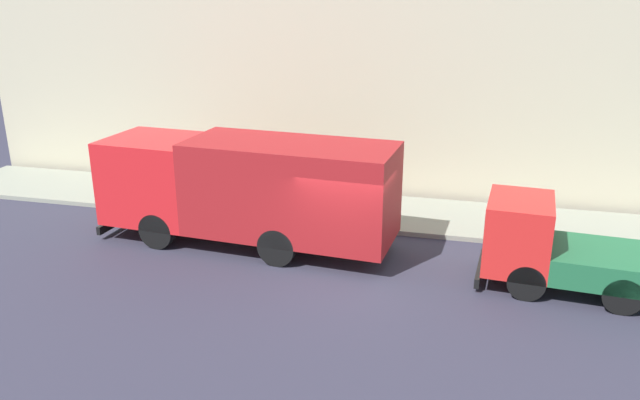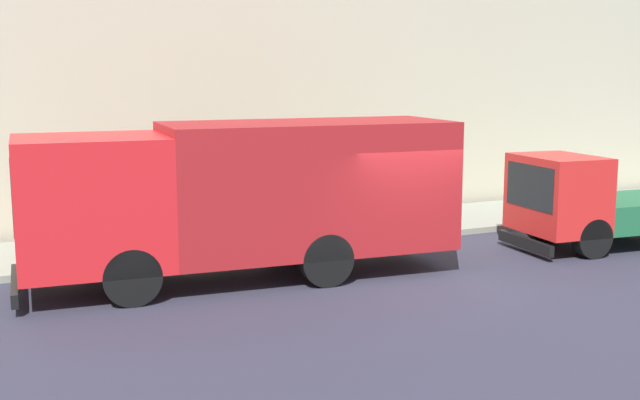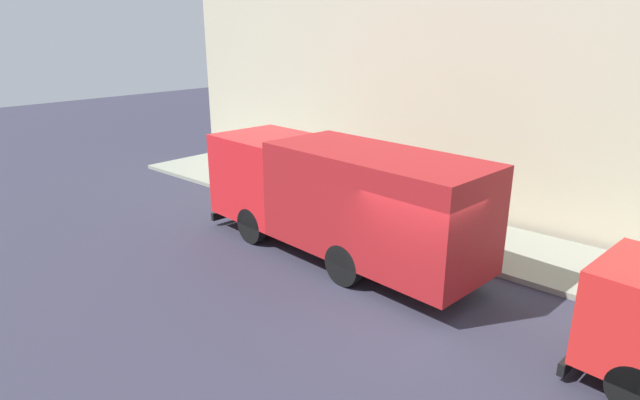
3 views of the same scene
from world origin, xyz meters
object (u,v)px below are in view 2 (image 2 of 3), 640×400
large_utility_truck (244,192)px  street_sign_post (251,185)px  pedestrian_walking (213,202)px  small_flatbed_truck (595,204)px

large_utility_truck → street_sign_post: bearing=-18.9°
large_utility_truck → pedestrian_walking: bearing=-0.9°
small_flatbed_truck → street_sign_post: size_ratio=2.14×
large_utility_truck → small_flatbed_truck: bearing=-90.6°
small_flatbed_truck → large_utility_truck: bearing=89.7°
small_flatbed_truck → pedestrian_walking: small_flatbed_truck is taller
large_utility_truck → pedestrian_walking: size_ratio=4.83×
small_flatbed_truck → pedestrian_walking: size_ratio=2.81×
small_flatbed_truck → street_sign_post: street_sign_post is taller
large_utility_truck → small_flatbed_truck: 8.25m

